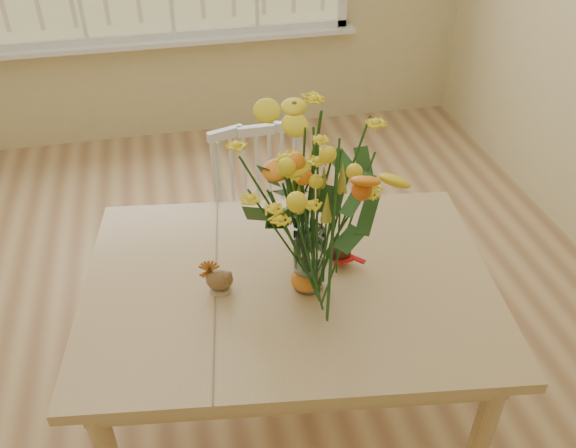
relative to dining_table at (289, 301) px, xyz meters
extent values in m
cube|color=#A3774F|center=(-0.21, 0.30, -0.64)|extent=(4.00, 4.50, 0.01)
cube|color=white|center=(-0.21, 2.48, 0.05)|extent=(2.42, 0.12, 0.03)
cube|color=tan|center=(0.00, 0.00, 0.07)|extent=(1.48, 1.15, 0.04)
cube|color=tan|center=(0.00, 0.00, 0.00)|extent=(1.35, 1.01, 0.10)
cylinder|color=tan|center=(-0.53, 0.47, -0.29)|extent=(0.07, 0.07, 0.69)
cylinder|color=tan|center=(0.53, -0.47, -0.29)|extent=(0.07, 0.07, 0.69)
cylinder|color=tan|center=(0.64, 0.31, -0.29)|extent=(0.07, 0.07, 0.69)
cube|color=white|center=(0.03, 0.63, -0.22)|extent=(0.41, 0.40, 0.05)
cube|color=white|center=(0.03, 0.78, 0.01)|extent=(0.41, 0.04, 0.47)
cylinder|color=white|center=(-0.13, 0.47, -0.44)|extent=(0.03, 0.03, 0.40)
cylinder|color=white|center=(-0.13, 0.77, -0.44)|extent=(0.03, 0.03, 0.40)
cylinder|color=white|center=(0.19, 0.48, -0.44)|extent=(0.03, 0.03, 0.40)
cylinder|color=white|center=(0.19, 0.78, -0.44)|extent=(0.03, 0.03, 0.40)
cylinder|color=white|center=(0.06, -0.04, 0.20)|extent=(0.10, 0.10, 0.23)
ellipsoid|color=orange|center=(0.04, -0.05, 0.13)|extent=(0.10, 0.10, 0.08)
cylinder|color=#CCB78C|center=(-0.23, 0.00, 0.10)|extent=(0.07, 0.07, 0.01)
ellipsoid|color=brown|center=(-0.23, 0.00, 0.14)|extent=(0.10, 0.08, 0.07)
ellipsoid|color=#38160F|center=(0.19, 0.06, 0.13)|extent=(0.08, 0.08, 0.07)
camera|label=1|loc=(-0.33, -1.49, 1.45)|focal=38.00mm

